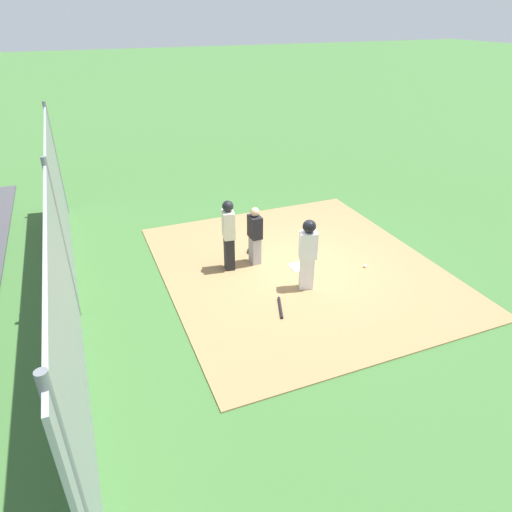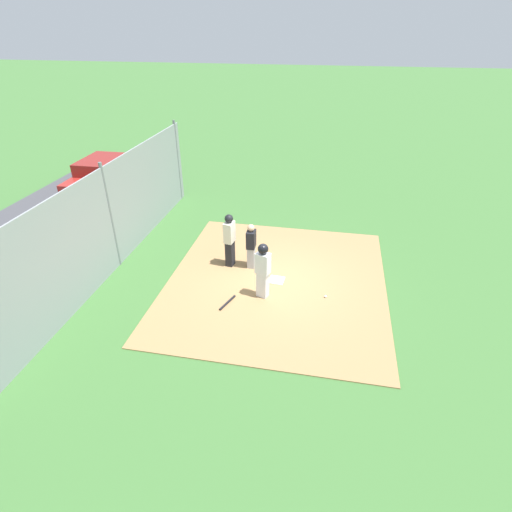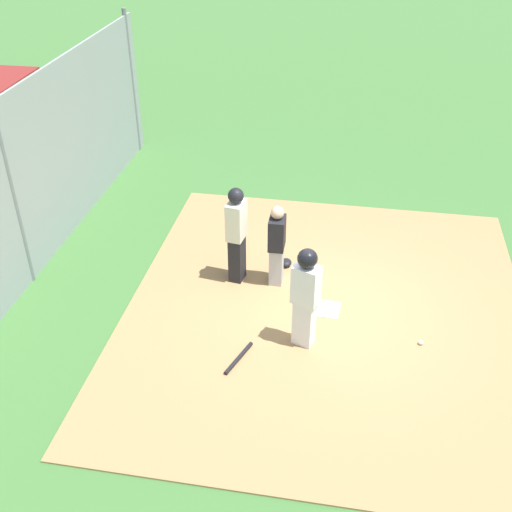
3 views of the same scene
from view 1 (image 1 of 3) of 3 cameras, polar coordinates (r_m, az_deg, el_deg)
The scene contains 10 objects.
ground_plane at distance 11.21m, azimuth 5.42°, elevation -1.54°, with size 140.00×140.00×0.00m, color #3D6B33.
dirt_infield at distance 11.20m, azimuth 5.43°, elevation -1.48°, with size 7.20×6.40×0.03m, color #9E774C.
home_plate at distance 11.19m, azimuth 5.43°, elevation -1.36°, with size 0.44×0.44×0.02m, color white.
catcher at distance 11.01m, azimuth -0.13°, elevation 2.61°, with size 0.39×0.27×1.47m.
umpire at distance 10.71m, azimuth -3.43°, elevation 2.77°, with size 0.42×0.31×1.75m.
runner at distance 9.96m, azimuth 6.49°, elevation 0.74°, with size 0.37×0.44×1.66m.
baseball_bat at distance 9.68m, azimuth 3.06°, elevation -6.43°, with size 0.06×0.06×0.74m, color black.
catcher_mask at distance 11.79m, azimuth -0.61°, elevation 0.70°, with size 0.24×0.20×0.12m, color black.
baseball at distance 11.44m, azimuth 13.45°, elevation -1.22°, with size 0.07×0.07×0.07m, color white.
backstop_fence at distance 9.44m, azimuth -22.91°, elevation 1.10°, with size 12.00×0.10×3.35m.
Camera 1 is at (8.54, -4.62, 5.62)m, focal length 32.05 mm.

